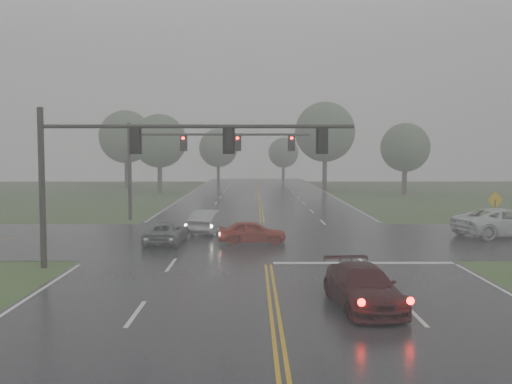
{
  "coord_description": "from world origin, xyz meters",
  "views": [
    {
      "loc": [
        -0.7,
        -12.1,
        5.24
      ],
      "look_at": [
        -0.56,
        16.0,
        3.27
      ],
      "focal_mm": 40.0,
      "sensor_mm": 36.0,
      "label": 1
    }
  ],
  "objects_px": {
    "car_grey": "(167,244)",
    "signal_gantry_near": "(140,155)",
    "signal_gantry_far": "(186,152)",
    "pickup_white": "(504,237)",
    "sedan_red": "(252,244)",
    "sedan_silver": "(210,233)",
    "sedan_maroon": "(363,308)"
  },
  "relations": [
    {
      "from": "sedan_maroon",
      "to": "sedan_red",
      "type": "bearing_deg",
      "value": 99.4
    },
    {
      "from": "sedan_red",
      "to": "sedan_silver",
      "type": "distance_m",
      "value": 5.12
    },
    {
      "from": "sedan_maroon",
      "to": "sedan_red",
      "type": "height_order",
      "value": "sedan_maroon"
    },
    {
      "from": "sedan_red",
      "to": "signal_gantry_near",
      "type": "distance_m",
      "value": 9.83
    },
    {
      "from": "pickup_white",
      "to": "signal_gantry_near",
      "type": "distance_m",
      "value": 23.21
    },
    {
      "from": "signal_gantry_far",
      "to": "car_grey",
      "type": "bearing_deg",
      "value": -89.15
    },
    {
      "from": "sedan_maroon",
      "to": "sedan_silver",
      "type": "height_order",
      "value": "sedan_silver"
    },
    {
      "from": "signal_gantry_near",
      "to": "sedan_red",
      "type": "bearing_deg",
      "value": 53.09
    },
    {
      "from": "pickup_white",
      "to": "signal_gantry_near",
      "type": "height_order",
      "value": "signal_gantry_near"
    },
    {
      "from": "car_grey",
      "to": "sedan_maroon",
      "type": "bearing_deg",
      "value": 125.8
    },
    {
      "from": "signal_gantry_far",
      "to": "signal_gantry_near",
      "type": "bearing_deg",
      "value": -89.8
    },
    {
      "from": "sedan_maroon",
      "to": "sedan_silver",
      "type": "xyz_separation_m",
      "value": [
        -6.51,
        17.78,
        0.0
      ]
    },
    {
      "from": "car_grey",
      "to": "signal_gantry_near",
      "type": "xyz_separation_m",
      "value": [
        -0.11,
        -6.84,
        5.12
      ]
    },
    {
      "from": "car_grey",
      "to": "pickup_white",
      "type": "xyz_separation_m",
      "value": [
        20.53,
        2.48,
        0.0
      ]
    },
    {
      "from": "signal_gantry_far",
      "to": "pickup_white",
      "type": "bearing_deg",
      "value": -23.34
    },
    {
      "from": "sedan_maroon",
      "to": "pickup_white",
      "type": "xyz_separation_m",
      "value": [
        11.85,
        16.07,
        0.0
      ]
    },
    {
      "from": "car_grey",
      "to": "pickup_white",
      "type": "distance_m",
      "value": 20.68
    },
    {
      "from": "pickup_white",
      "to": "sedan_silver",
      "type": "bearing_deg",
      "value": 69.17
    },
    {
      "from": "sedan_red",
      "to": "pickup_white",
      "type": "bearing_deg",
      "value": -80.83
    },
    {
      "from": "sedan_red",
      "to": "car_grey",
      "type": "distance_m",
      "value": 4.94
    },
    {
      "from": "sedan_maroon",
      "to": "signal_gantry_near",
      "type": "distance_m",
      "value": 12.21
    },
    {
      "from": "sedan_silver",
      "to": "signal_gantry_near",
      "type": "bearing_deg",
      "value": 92.68
    },
    {
      "from": "sedan_red",
      "to": "signal_gantry_far",
      "type": "xyz_separation_m",
      "value": [
        -5.1,
        11.54,
        5.27
      ]
    },
    {
      "from": "sedan_maroon",
      "to": "sedan_red",
      "type": "xyz_separation_m",
      "value": [
        -3.74,
        13.47,
        0.0
      ]
    },
    {
      "from": "car_grey",
      "to": "pickup_white",
      "type": "height_order",
      "value": "pickup_white"
    },
    {
      "from": "car_grey",
      "to": "pickup_white",
      "type": "bearing_deg",
      "value": -169.87
    },
    {
      "from": "sedan_maroon",
      "to": "signal_gantry_near",
      "type": "bearing_deg",
      "value": 136.31
    },
    {
      "from": "car_grey",
      "to": "signal_gantry_near",
      "type": "distance_m",
      "value": 8.54
    },
    {
      "from": "sedan_maroon",
      "to": "signal_gantry_far",
      "type": "xyz_separation_m",
      "value": [
        -8.85,
        25.0,
        5.27
      ]
    },
    {
      "from": "sedan_maroon",
      "to": "car_grey",
      "type": "distance_m",
      "value": 16.12
    },
    {
      "from": "signal_gantry_near",
      "to": "signal_gantry_far",
      "type": "height_order",
      "value": "signal_gantry_far"
    },
    {
      "from": "sedan_maroon",
      "to": "signal_gantry_far",
      "type": "relative_size",
      "value": 0.34
    }
  ]
}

